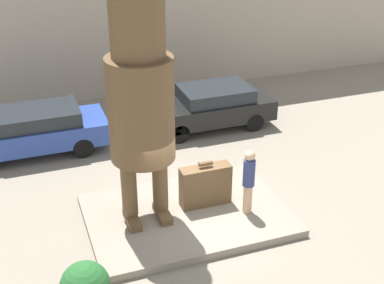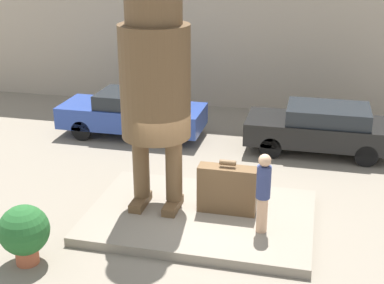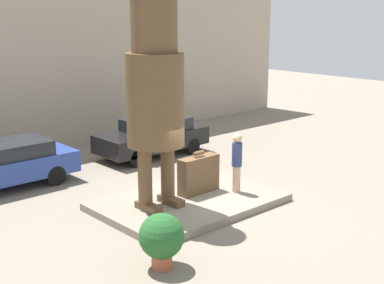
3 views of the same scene
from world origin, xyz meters
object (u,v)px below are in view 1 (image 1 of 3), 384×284
giant_suitcase (205,185)px  parked_car_black (211,106)px  parked_car_blue (33,130)px  statue_figure (140,95)px  tourist (249,179)px

giant_suitcase → parked_car_black: (2.03, 4.80, 0.02)m
parked_car_blue → statue_figure: bearing=115.1°
statue_figure → tourist: size_ratio=3.20×
giant_suitcase → tourist: tourist is taller
parked_car_blue → parked_car_black: parked_car_blue is taller
giant_suitcase → parked_car_blue: giant_suitcase is taller
tourist → parked_car_black: (1.15, 5.52, -0.41)m
tourist → parked_car_blue: 7.39m
giant_suitcase → parked_car_blue: bearing=129.0°
parked_car_blue → parked_car_black: 5.98m
parked_car_black → giant_suitcase: bearing=67.0°
parked_car_blue → parked_car_black: size_ratio=1.07×
giant_suitcase → parked_car_black: bearing=67.0°
statue_figure → parked_car_blue: 6.11m
tourist → statue_figure: bearing=165.4°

